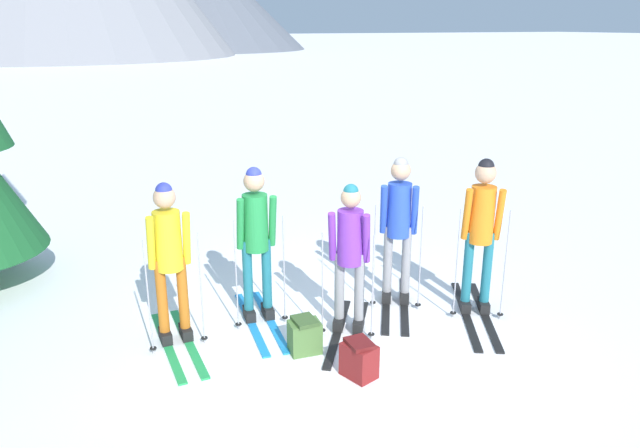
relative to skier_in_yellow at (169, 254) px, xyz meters
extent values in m
plane|color=white|center=(1.64, -0.24, -1.00)|extent=(400.00, 400.00, 0.00)
cube|color=green|center=(0.11, -0.11, -0.99)|extent=(0.10, 1.59, 0.02)
cube|color=green|center=(-0.11, -0.11, -0.99)|extent=(0.10, 1.59, 0.02)
cube|color=black|center=(0.11, -0.01, -0.92)|extent=(0.11, 0.26, 0.12)
cylinder|color=#B76019|center=(0.11, -0.01, -0.46)|extent=(0.11, 0.11, 0.84)
cube|color=black|center=(-0.11, -0.01, -0.92)|extent=(0.11, 0.26, 0.12)
cylinder|color=#B76019|center=(-0.11, -0.01, -0.46)|extent=(0.11, 0.11, 0.84)
cylinder|color=yellow|center=(0.00, -0.01, 0.15)|extent=(0.28, 0.28, 0.63)
sphere|color=tan|center=(0.00, -0.01, 0.61)|extent=(0.23, 0.23, 0.23)
sphere|color=#2D389E|center=(0.00, -0.01, 0.68)|extent=(0.17, 0.17, 0.17)
cylinder|color=yellow|center=(0.18, -0.07, 0.17)|extent=(0.08, 0.20, 0.60)
cylinder|color=yellow|center=(-0.18, -0.07, 0.17)|extent=(0.08, 0.20, 0.60)
cylinder|color=#A5A5AD|center=(0.27, -0.19, -0.37)|extent=(0.02, 0.02, 1.26)
cylinder|color=black|center=(0.27, -0.19, -0.94)|extent=(0.07, 0.07, 0.01)
cylinder|color=#A5A5AD|center=(-0.27, -0.19, -0.37)|extent=(0.02, 0.02, 1.26)
cylinder|color=black|center=(-0.27, -0.19, -0.94)|extent=(0.07, 0.07, 0.01)
cube|color=#99661E|center=(0.00, 0.16, 0.18)|extent=(0.26, 0.16, 0.36)
cube|color=#1E84D1|center=(1.08, 0.00, -0.99)|extent=(0.26, 1.59, 0.02)
cube|color=#1E84D1|center=(0.86, 0.03, -0.99)|extent=(0.26, 1.59, 0.02)
cube|color=black|center=(1.09, 0.10, -0.92)|extent=(0.14, 0.27, 0.12)
cylinder|color=#1E6B7A|center=(1.09, 0.10, -0.45)|extent=(0.11, 0.11, 0.86)
cube|color=black|center=(0.87, 0.13, -0.92)|extent=(0.14, 0.27, 0.12)
cylinder|color=#1E6B7A|center=(0.87, 0.13, -0.45)|extent=(0.11, 0.11, 0.86)
cylinder|color=#238C42|center=(0.98, 0.11, 0.17)|extent=(0.28, 0.28, 0.64)
sphere|color=tan|center=(0.98, 0.11, 0.65)|extent=(0.23, 0.23, 0.23)
sphere|color=#2D389E|center=(0.98, 0.11, 0.72)|extent=(0.17, 0.17, 0.17)
cylinder|color=#238C42|center=(1.16, 0.04, 0.19)|extent=(0.10, 0.21, 0.61)
cylinder|color=#238C42|center=(0.80, 0.07, 0.19)|extent=(0.10, 0.21, 0.61)
cylinder|color=#A5A5AD|center=(1.23, -0.09, -0.36)|extent=(0.02, 0.02, 1.29)
cylinder|color=black|center=(1.23, -0.09, -0.94)|extent=(0.07, 0.07, 0.01)
cylinder|color=#A5A5AD|center=(0.70, -0.04, -0.36)|extent=(0.02, 0.02, 1.29)
cylinder|color=black|center=(0.70, -0.04, -0.94)|extent=(0.07, 0.07, 0.01)
cube|color=black|center=(1.86, -0.69, -0.99)|extent=(0.96, 1.37, 0.02)
cube|color=black|center=(1.68, -0.57, -0.99)|extent=(0.96, 1.37, 0.02)
cube|color=black|center=(1.92, -0.61, -0.92)|extent=(0.24, 0.28, 0.12)
cylinder|color=gray|center=(1.92, -0.61, -0.48)|extent=(0.11, 0.11, 0.80)
cube|color=black|center=(1.73, -0.49, -0.92)|extent=(0.24, 0.28, 0.12)
cylinder|color=gray|center=(1.73, -0.49, -0.48)|extent=(0.11, 0.11, 0.80)
cylinder|color=purple|center=(1.82, -0.55, 0.10)|extent=(0.28, 0.28, 0.60)
sphere|color=tan|center=(1.82, -0.55, 0.54)|extent=(0.22, 0.22, 0.22)
sphere|color=#1E6B7A|center=(1.82, -0.55, 0.60)|extent=(0.16, 0.16, 0.16)
cylinder|color=purple|center=(1.94, -0.70, 0.11)|extent=(0.18, 0.21, 0.57)
cylinder|color=purple|center=(1.64, -0.50, 0.11)|extent=(0.18, 0.21, 0.57)
cylinder|color=#A5A5AD|center=(1.95, -0.85, -0.40)|extent=(0.02, 0.02, 1.20)
cylinder|color=black|center=(1.95, -0.85, -0.94)|extent=(0.07, 0.07, 0.01)
cylinder|color=#A5A5AD|center=(1.50, -0.55, -0.40)|extent=(0.02, 0.02, 1.20)
cylinder|color=black|center=(1.50, -0.55, -0.94)|extent=(0.07, 0.07, 0.01)
cube|color=black|center=(2.72, -0.28, -0.99)|extent=(0.88, 1.40, 0.02)
cube|color=black|center=(2.53, -0.17, -0.99)|extent=(0.88, 1.40, 0.02)
cube|color=black|center=(2.77, -0.20, -0.92)|extent=(0.23, 0.28, 0.12)
cylinder|color=gray|center=(2.77, -0.20, -0.45)|extent=(0.11, 0.11, 0.86)
cube|color=black|center=(2.58, -0.08, -0.92)|extent=(0.23, 0.28, 0.12)
cylinder|color=gray|center=(2.58, -0.08, -0.45)|extent=(0.11, 0.11, 0.86)
cylinder|color=blue|center=(2.67, -0.14, 0.18)|extent=(0.28, 0.28, 0.65)
sphere|color=tan|center=(2.67, -0.14, 0.66)|extent=(0.23, 0.23, 0.23)
sphere|color=gray|center=(2.67, -0.14, 0.73)|extent=(0.18, 0.18, 0.18)
cylinder|color=blue|center=(2.80, -0.28, 0.20)|extent=(0.17, 0.22, 0.61)
cylinder|color=blue|center=(2.49, -0.10, 0.20)|extent=(0.17, 0.22, 0.61)
cylinder|color=#A5A5AD|center=(2.81, -0.43, -0.36)|extent=(0.02, 0.02, 1.29)
cylinder|color=black|center=(2.81, -0.43, -0.94)|extent=(0.07, 0.07, 0.01)
cylinder|color=#A5A5AD|center=(2.35, -0.16, -0.36)|extent=(0.02, 0.02, 1.29)
cylinder|color=black|center=(2.35, -0.16, -0.94)|extent=(0.07, 0.07, 0.01)
cube|color=black|center=(3.44, -0.89, -0.99)|extent=(0.91, 1.61, 0.02)
cube|color=black|center=(3.25, -0.79, -0.99)|extent=(0.91, 1.61, 0.02)
cube|color=black|center=(3.49, -0.80, -0.92)|extent=(0.22, 0.28, 0.12)
cylinder|color=#1E6B7A|center=(3.49, -0.80, -0.44)|extent=(0.11, 0.11, 0.88)
cube|color=black|center=(3.30, -0.70, -0.92)|extent=(0.22, 0.28, 0.12)
cylinder|color=#1E6B7A|center=(3.30, -0.70, -0.44)|extent=(0.11, 0.11, 0.88)
cylinder|color=orange|center=(3.39, -0.75, 0.21)|extent=(0.28, 0.28, 0.66)
sphere|color=tan|center=(3.39, -0.75, 0.69)|extent=(0.24, 0.24, 0.24)
sphere|color=black|center=(3.39, -0.75, 0.77)|extent=(0.18, 0.18, 0.18)
cylinder|color=orange|center=(3.52, -0.89, 0.23)|extent=(0.17, 0.22, 0.63)
cylinder|color=orange|center=(3.21, -0.72, 0.23)|extent=(0.17, 0.22, 0.63)
cylinder|color=#A5A5AD|center=(3.55, -1.04, -0.34)|extent=(0.02, 0.02, 1.32)
cylinder|color=black|center=(3.55, -1.04, -0.94)|extent=(0.07, 0.07, 0.01)
cylinder|color=#A5A5AD|center=(3.07, -0.79, -0.34)|extent=(0.02, 0.02, 1.32)
cylinder|color=black|center=(3.07, -0.79, -0.94)|extent=(0.07, 0.07, 0.01)
cube|color=#4C7238|center=(1.19, -0.80, -0.83)|extent=(0.34, 0.27, 0.34)
cube|color=#39562A|center=(1.19, -0.80, -0.64)|extent=(0.22, 0.28, 0.04)
cube|color=maroon|center=(1.49, -1.44, -0.83)|extent=(0.33, 0.38, 0.34)
cube|color=maroon|center=(1.49, -1.44, -0.64)|extent=(0.22, 0.28, 0.04)
camera|label=1|loc=(-0.96, -6.00, 2.27)|focal=34.08mm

